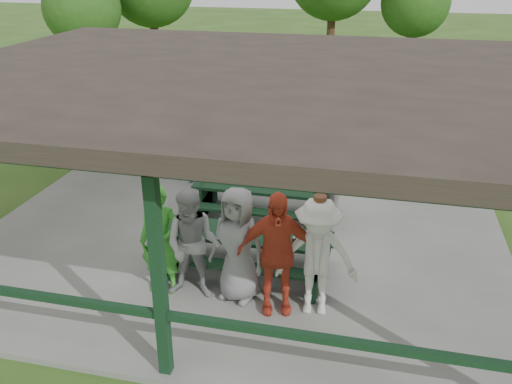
% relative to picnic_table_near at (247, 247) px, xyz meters
% --- Properties ---
extents(ground, '(90.00, 90.00, 0.00)m').
position_rel_picnic_table_near_xyz_m(ground, '(-0.45, 1.20, -0.58)').
color(ground, '#2B5319').
rests_on(ground, ground).
extents(concrete_slab, '(10.00, 8.00, 0.10)m').
position_rel_picnic_table_near_xyz_m(concrete_slab, '(-0.45, 1.20, -0.53)').
color(concrete_slab, slate).
rests_on(concrete_slab, ground).
extents(pavilion_structure, '(10.60, 8.60, 3.24)m').
position_rel_picnic_table_near_xyz_m(pavilion_structure, '(-0.45, 1.20, 2.59)').
color(pavilion_structure, black).
rests_on(pavilion_structure, concrete_slab).
extents(picnic_table_near, '(2.84, 1.39, 0.75)m').
position_rel_picnic_table_near_xyz_m(picnic_table_near, '(0.00, 0.00, 0.00)').
color(picnic_table_near, black).
rests_on(picnic_table_near, concrete_slab).
extents(picnic_table_far, '(2.66, 1.39, 0.75)m').
position_rel_picnic_table_near_xyz_m(picnic_table_far, '(-0.24, 2.00, -0.00)').
color(picnic_table_far, black).
rests_on(picnic_table_far, concrete_slab).
extents(table_setting, '(2.30, 0.45, 0.10)m').
position_rel_picnic_table_near_xyz_m(table_setting, '(0.06, 0.03, 0.30)').
color(table_setting, white).
rests_on(table_setting, picnic_table_near).
extents(contestant_green, '(0.71, 0.51, 1.83)m').
position_rel_picnic_table_near_xyz_m(contestant_green, '(-1.19, -0.85, 0.43)').
color(contestant_green, green).
rests_on(contestant_green, concrete_slab).
extents(contestant_grey_left, '(0.93, 0.75, 1.83)m').
position_rel_picnic_table_near_xyz_m(contestant_grey_left, '(-0.64, -0.87, 0.43)').
color(contestant_grey_left, '#959598').
rests_on(contestant_grey_left, concrete_slab).
extents(contestant_grey_mid, '(1.04, 0.80, 1.88)m').
position_rel_picnic_table_near_xyz_m(contestant_grey_mid, '(0.04, -0.75, 0.46)').
color(contestant_grey_mid, gray).
rests_on(contestant_grey_mid, concrete_slab).
extents(contestant_red, '(1.24, 0.75, 1.97)m').
position_rel_picnic_table_near_xyz_m(contestant_red, '(0.67, -0.93, 0.50)').
color(contestant_red, '#BF3D25').
rests_on(contestant_red, concrete_slab).
extents(contestant_white_fedora, '(1.28, 0.80, 1.94)m').
position_rel_picnic_table_near_xyz_m(contestant_white_fedora, '(1.28, -0.85, 0.47)').
color(contestant_white_fedora, silver).
rests_on(contestant_white_fedora, concrete_slab).
extents(spectator_lblue, '(1.46, 0.96, 1.51)m').
position_rel_picnic_table_near_xyz_m(spectator_lblue, '(-1.02, 2.92, 0.27)').
color(spectator_lblue, '#97BDE9').
rests_on(spectator_lblue, concrete_slab).
extents(spectator_blue, '(0.81, 0.62, 1.97)m').
position_rel_picnic_table_near_xyz_m(spectator_blue, '(-2.11, 3.49, 0.50)').
color(spectator_blue, '#3E5DA3').
rests_on(spectator_blue, concrete_slab).
extents(spectator_grey, '(0.92, 0.83, 1.55)m').
position_rel_picnic_table_near_xyz_m(spectator_grey, '(1.02, 2.72, 0.29)').
color(spectator_grey, gray).
rests_on(spectator_grey, concrete_slab).
extents(pickup_truck, '(6.37, 3.87, 1.65)m').
position_rel_picnic_table_near_xyz_m(pickup_truck, '(1.02, 10.14, 0.24)').
color(pickup_truck, silver).
rests_on(pickup_truck, ground).
extents(farm_trailer, '(4.01, 2.06, 1.39)m').
position_rel_picnic_table_near_xyz_m(farm_trailer, '(-4.77, 10.23, 0.11)').
color(farm_trailer, navy).
rests_on(farm_trailer, ground).
extents(tree_mid, '(2.94, 2.94, 4.60)m').
position_rel_picnic_table_near_xyz_m(tree_mid, '(3.04, 17.71, 2.52)').
color(tree_mid, '#352015').
rests_on(tree_mid, ground).
extents(tree_edge_left, '(2.95, 2.95, 4.60)m').
position_rel_picnic_table_near_xyz_m(tree_edge_left, '(-9.48, 11.89, 2.53)').
color(tree_edge_left, '#352015').
rests_on(tree_edge_left, ground).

